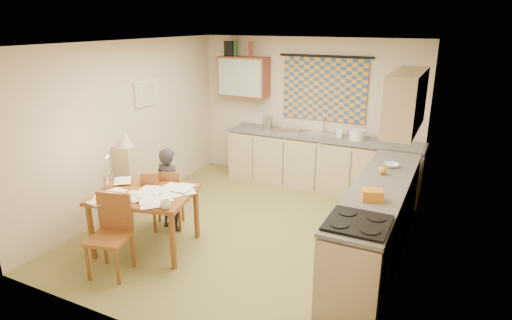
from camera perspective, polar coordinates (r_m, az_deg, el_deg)
The scene contains 44 objects.
floor at distance 6.03m, azimuth -0.96°, elevation -9.24°, with size 4.00×4.50×0.02m, color olive.
ceiling at distance 5.36m, azimuth -1.10°, elevation 15.44°, with size 4.00×4.50×0.02m, color white.
wall_back at distance 7.59m, azimuth 6.83°, elevation 6.52°, with size 4.00×0.02×2.50m, color beige.
wall_front at distance 3.81m, azimuth -16.80°, elevation -6.08°, with size 4.00×0.02×2.50m, color beige.
wall_left at distance 6.69m, azimuth -16.57°, elevation 4.33°, with size 0.02×4.50×2.50m, color beige.
wall_right at distance 5.01m, azimuth 19.89°, elevation -0.54°, with size 0.02×4.50×2.50m, color beige.
window_blind at distance 7.39m, azimuth 9.06°, elevation 9.27°, with size 1.45×0.03×1.05m, color #2B4E7B.
curtain_rod at distance 7.30m, azimuth 9.23°, elevation 13.51°, with size 0.04×0.04×1.60m, color black.
wall_cabinet at distance 7.79m, azimuth -1.61°, elevation 11.05°, with size 0.90×0.34×0.70m, color brown.
wall_cabinet_glass at distance 7.64m, azimuth -2.22°, elevation 10.90°, with size 0.84×0.02×0.64m, color #99B2A5.
upper_cabinet_right at distance 5.42m, azimuth 19.40°, elevation 7.44°, with size 0.34×1.30×0.70m, color tan.
framed_print at distance 6.87m, azimuth -14.41°, elevation 8.70°, with size 0.04×0.50×0.40m, color beige.
print_canvas at distance 6.86m, azimuth -14.25°, elevation 8.69°, with size 0.01×0.42×0.32m, color silver.
counter_back at distance 7.39m, azimuth 8.66°, elevation -0.29°, with size 3.30×0.62×0.92m.
counter_right at distance 5.40m, azimuth 15.80°, elevation -7.91°, with size 0.62×2.95×0.92m.
stove at distance 4.43m, azimuth 12.99°, elevation -13.49°, with size 0.61×0.61×0.95m.
sink at distance 7.28m, azimuth 8.32°, elevation 2.98°, with size 0.55×0.45×0.10m, color silver.
tap at distance 7.40m, azimuth 9.05°, elevation 4.62°, with size 0.03×0.03×0.28m, color silver.
dish_rack at distance 7.43m, azimuth 4.60°, elevation 3.98°, with size 0.35×0.30×0.06m, color silver.
kettle at distance 7.57m, azimuth 1.63°, elevation 4.99°, with size 0.18×0.18×0.24m, color silver.
mixing_bowl at distance 7.09m, azimuth 13.30°, elevation 3.27°, with size 0.24×0.24×0.16m, color white.
soap_bottle at distance 7.20m, azimuth 11.09°, elevation 3.80°, with size 0.10×0.10×0.20m, color white.
bowl at distance 5.90m, azimuth 17.58°, elevation -0.68°, with size 0.22×0.22×0.05m, color white.
orange_bag at distance 4.76m, azimuth 15.24°, elevation -4.51°, with size 0.22×0.16×0.12m, color orange.
fruit_orange at distance 5.58m, azimuth 16.54°, elevation -1.35°, with size 0.10×0.10×0.10m, color orange.
speaker at distance 7.87m, azimuth -3.48°, elevation 14.61°, with size 0.16×0.20×0.26m, color black.
bottle_green at distance 7.82m, azimuth -2.82°, elevation 14.60°, with size 0.07×0.07×0.26m, color #195926.
bottle_brown at distance 7.68m, azimuth -0.77°, elevation 14.55°, with size 0.07×0.07×0.26m, color brown.
dining_table at distance 5.58m, azimuth -14.45°, elevation -7.77°, with size 1.34×1.13×0.75m.
chair_far at distance 6.08m, azimuth -11.59°, elevation -6.44°, with size 0.53×0.53×0.87m.
chair_near at distance 5.20m, azimuth -18.77°, elevation -11.34°, with size 0.51×0.51×0.92m.
person at distance 5.93m, azimuth -11.44°, elevation -3.79°, with size 0.45×0.32×1.17m, color black.
shelf_stand at distance 6.60m, azimuth -16.51°, elevation -2.51°, with size 0.32×0.30×1.04m, color tan.
lampshade at distance 6.41m, azimuth -17.01°, elevation 2.77°, with size 0.20×0.20×0.22m, color beige.
letter_rack at distance 5.65m, azimuth -14.00°, elevation -2.43°, with size 0.22×0.10×0.16m, color brown.
mug at distance 4.91m, azimuth -11.95°, elevation -5.83°, with size 0.16×0.16×0.10m, color white.
magazine at distance 5.45m, azimuth -19.84°, elevation -4.51°, with size 0.25×0.30×0.03m, color maroon.
book at distance 5.53m, azimuth -18.54°, elevation -4.07°, with size 0.18×0.24×0.02m, color orange.
orange_box at distance 5.30m, azimuth -19.10°, elevation -5.00°, with size 0.12×0.08×0.04m, color orange.
eyeglasses at distance 5.12m, azimuth -14.96°, elevation -5.58°, with size 0.13×0.04×0.02m, color black.
candle_holder at distance 5.67m, azimuth -19.38°, elevation -2.74°, with size 0.06×0.06×0.18m, color silver.
candle at distance 5.61m, azimuth -19.17°, elevation -0.79°, with size 0.02×0.02×0.22m, color white.
candle_flame at distance 5.59m, azimuth -19.17°, elevation 0.48°, with size 0.02×0.02×0.02m, color #FFCC66.
papers at distance 5.35m, azimuth -14.46°, elevation -4.38°, with size 1.26×1.06×0.03m.
Camera 1 is at (2.45, -4.76, 2.76)m, focal length 30.00 mm.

